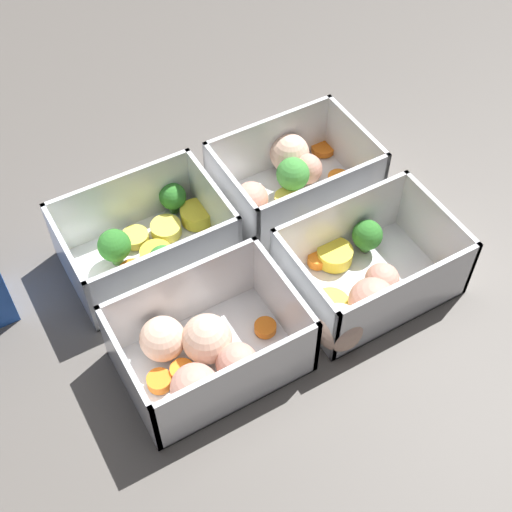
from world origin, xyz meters
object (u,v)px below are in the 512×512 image
Objects in this scene: container_near_left at (203,351)px; container_far_left at (148,242)px; container_far_right at (292,177)px; container_near_right at (364,282)px.

container_far_left is at bearing 85.73° from container_near_left.
container_near_left is 0.96× the size of container_far_right.
container_near_left is 0.94× the size of container_far_left.
container_near_left is 0.25m from container_far_right.
container_far_left is (-0.17, 0.16, -0.00)m from container_near_right.
container_far_left and container_far_right have the same top height.
container_far_right is at bearing 1.98° from container_far_left.
container_near_left and container_near_right have the same top height.
container_far_right is at bearing 38.79° from container_near_left.
container_near_left is 0.18m from container_near_right.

